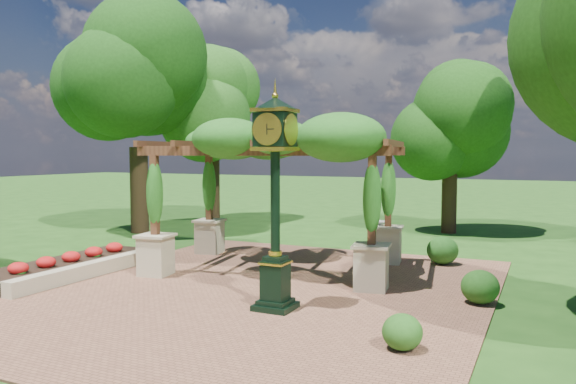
% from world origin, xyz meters
% --- Properties ---
extents(ground, '(120.00, 120.00, 0.00)m').
position_xyz_m(ground, '(0.00, 0.00, 0.00)').
color(ground, '#1E4714').
rests_on(ground, ground).
extents(brick_plaza, '(10.00, 12.00, 0.04)m').
position_xyz_m(brick_plaza, '(0.00, 1.00, 0.02)').
color(brick_plaza, brown).
rests_on(brick_plaza, ground).
extents(border_wall, '(0.35, 5.00, 0.40)m').
position_xyz_m(border_wall, '(-4.60, 0.50, 0.20)').
color(border_wall, '#C6B793').
rests_on(border_wall, ground).
extents(flower_bed, '(1.50, 5.00, 0.36)m').
position_xyz_m(flower_bed, '(-5.50, 0.50, 0.18)').
color(flower_bed, red).
rests_on(flower_bed, ground).
extents(pedestal_clock, '(0.85, 0.85, 4.32)m').
position_xyz_m(pedestal_clock, '(1.00, -0.24, 2.59)').
color(pedestal_clock, black).
rests_on(pedestal_clock, brick_plaza).
extents(pergola, '(6.95, 4.93, 4.04)m').
position_xyz_m(pergola, '(-0.70, 3.35, 3.32)').
color(pergola, '#C4B892').
rests_on(pergola, brick_plaza).
extents(sundial, '(0.55, 0.55, 0.96)m').
position_xyz_m(sundial, '(0.90, 7.58, 0.42)').
color(sundial, gray).
rests_on(sundial, ground).
extents(shrub_front, '(0.80, 0.80, 0.58)m').
position_xyz_m(shrub_front, '(3.87, -1.49, 0.33)').
color(shrub_front, '#225317').
rests_on(shrub_front, brick_plaza).
extents(shrub_mid, '(0.98, 0.98, 0.71)m').
position_xyz_m(shrub_mid, '(4.68, 1.93, 0.39)').
color(shrub_mid, '#204F16').
rests_on(shrub_mid, brick_plaza).
extents(shrub_back, '(1.13, 1.13, 0.79)m').
position_xyz_m(shrub_back, '(3.25, 5.85, 0.43)').
color(shrub_back, '#255E1B').
rests_on(shrub_back, brick_plaza).
extents(tree_west_near, '(5.12, 5.12, 8.79)m').
position_xyz_m(tree_west_near, '(-8.89, 7.50, 6.05)').
color(tree_west_near, '#342414').
rests_on(tree_west_near, ground).
extents(tree_west_far, '(4.23, 4.23, 7.56)m').
position_xyz_m(tree_west_far, '(-8.32, 11.97, 5.19)').
color(tree_west_far, '#2F2212').
rests_on(tree_west_far, ground).
extents(tree_north, '(3.81, 3.81, 6.25)m').
position_xyz_m(tree_north, '(2.34, 12.60, 4.29)').
color(tree_north, '#382416').
rests_on(tree_north, ground).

